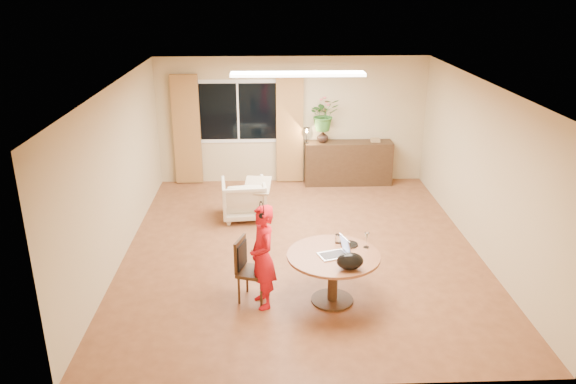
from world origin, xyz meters
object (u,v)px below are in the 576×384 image
object	(u,v)px
dining_table	(333,264)
dining_chair	(254,270)
armchair	(244,199)
child	(263,257)
sideboard	(348,163)

from	to	relation	value
dining_table	dining_chair	size ratio (longest dim) A/B	1.39
dining_table	armchair	size ratio (longest dim) A/B	1.56
dining_table	dining_chair	world-z (taller)	dining_chair
dining_table	armchair	distance (m)	3.14
child	sideboard	distance (m)	4.97
sideboard	dining_table	bearing A→B (deg)	-100.32
dining_table	armchair	world-z (taller)	armchair
dining_chair	sideboard	distance (m)	4.89
dining_chair	armchair	xyz separation A→B (m)	(-0.23, 2.78, -0.08)
dining_chair	child	bearing A→B (deg)	-27.33
armchair	child	bearing A→B (deg)	91.65
dining_chair	sideboard	world-z (taller)	sideboard
dining_table	child	world-z (taller)	child
armchair	sideboard	bearing A→B (deg)	-145.72
dining_table	dining_chair	bearing A→B (deg)	175.66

